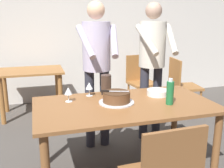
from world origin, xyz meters
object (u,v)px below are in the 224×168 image
at_px(wine_glass_near, 89,86).
at_px(hurricane_lamp, 106,84).
at_px(person_standing_beside, 152,56).
at_px(cake_on_platter, 116,98).
at_px(background_table, 31,80).
at_px(background_chair_1, 182,84).
at_px(background_chair_0, 141,79).
at_px(wine_glass_far, 68,91).
at_px(water_bottle, 170,92).
at_px(main_dining_table, 125,114).
at_px(plate_stack, 157,92).
at_px(cake_knife, 109,91).
at_px(person_cutting_cake, 97,59).

relative_size(wine_glass_near, hurricane_lamp, 0.69).
bearing_deg(person_standing_beside, hurricane_lamp, -152.82).
height_order(cake_on_platter, background_table, cake_on_platter).
bearing_deg(cake_on_platter, background_chair_1, 41.81).
bearing_deg(background_chair_0, cake_on_platter, -118.87).
distance_m(wine_glass_far, water_bottle, 0.97).
bearing_deg(main_dining_table, wine_glass_near, 128.31).
xyz_separation_m(main_dining_table, cake_on_platter, (-0.07, 0.04, 0.15)).
bearing_deg(water_bottle, plate_stack, 86.32).
bearing_deg(cake_on_platter, person_standing_beside, 44.73).
height_order(main_dining_table, person_standing_beside, person_standing_beside).
xyz_separation_m(cake_knife, hurricane_lamp, (0.05, 0.29, -0.01)).
distance_m(wine_glass_far, background_chair_1, 2.35).
height_order(hurricane_lamp, background_table, hurricane_lamp).
relative_size(cake_knife, plate_stack, 1.20).
relative_size(wine_glass_far, water_bottle, 0.58).
bearing_deg(person_cutting_cake, wine_glass_near, -116.10).
bearing_deg(cake_on_platter, person_cutting_cake, 93.59).
height_order(plate_stack, person_standing_beside, person_standing_beside).
distance_m(hurricane_lamp, person_standing_beside, 0.80).
height_order(water_bottle, person_cutting_cake, person_cutting_cake).
bearing_deg(main_dining_table, background_chair_1, 44.00).
bearing_deg(plate_stack, person_standing_beside, 71.51).
bearing_deg(person_cutting_cake, plate_stack, -44.16).
distance_m(wine_glass_near, water_bottle, 0.82).
bearing_deg(plate_stack, water_bottle, -93.68).
height_order(cake_knife, wine_glass_far, wine_glass_far).
height_order(wine_glass_far, background_chair_0, background_chair_0).
xyz_separation_m(wine_glass_near, background_chair_1, (1.75, 1.08, -0.36)).
bearing_deg(wine_glass_near, water_bottle, -35.75).
relative_size(cake_knife, background_chair_0, 0.29).
xyz_separation_m(cake_knife, background_chair_1, (1.61, 1.36, -0.37)).
distance_m(cake_knife, background_chair_0, 2.18).
distance_m(wine_glass_near, person_cutting_cake, 0.43).
distance_m(person_standing_beside, background_table, 2.02).
distance_m(plate_stack, background_chair_0, 1.85).
distance_m(hurricane_lamp, background_chair_0, 1.91).
distance_m(main_dining_table, person_standing_beside, 1.02).
xyz_separation_m(plate_stack, water_bottle, (-0.02, -0.30, 0.08)).
bearing_deg(wine_glass_far, person_cutting_cake, 49.62).
xyz_separation_m(wine_glass_near, person_cutting_cake, (0.16, 0.33, 0.22)).
relative_size(person_cutting_cake, background_chair_1, 1.91).
bearing_deg(plate_stack, cake_on_platter, -166.12).
relative_size(main_dining_table, cake_knife, 6.43).
xyz_separation_m(wine_glass_near, background_table, (-0.60, 1.65, -0.28)).
relative_size(person_standing_beside, background_table, 1.72).
relative_size(person_standing_beside, background_chair_0, 1.91).
height_order(cake_knife, background_chair_1, background_chair_1).
distance_m(person_cutting_cake, background_chair_0, 1.74).
bearing_deg(cake_on_platter, main_dining_table, -30.12).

